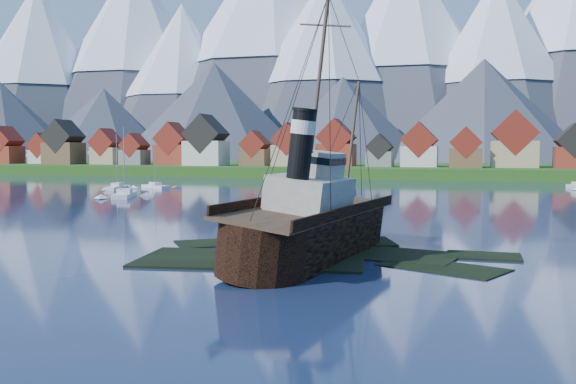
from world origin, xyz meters
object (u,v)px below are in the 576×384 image
(tugboat_wreck, at_px, (314,223))
(sailboat_a, at_px, (125,196))
(sailboat_b, at_px, (117,188))
(sailboat_c, at_px, (155,187))

(tugboat_wreck, xyz_separation_m, sailboat_a, (-47.89, 51.26, -2.46))
(sailboat_a, relative_size, sailboat_b, 1.07)
(sailboat_a, relative_size, sailboat_c, 1.21)
(sailboat_a, height_order, sailboat_b, sailboat_a)
(tugboat_wreck, height_order, sailboat_a, tugboat_wreck)
(tugboat_wreck, relative_size, sailboat_c, 2.51)
(sailboat_a, bearing_deg, sailboat_c, 85.61)
(tugboat_wreck, relative_size, sailboat_b, 2.21)
(sailboat_b, relative_size, sailboat_c, 1.14)
(tugboat_wreck, height_order, sailboat_b, tugboat_wreck)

